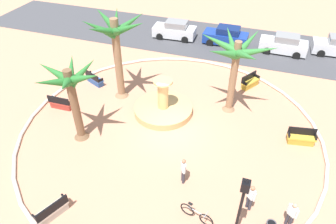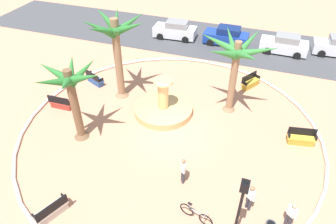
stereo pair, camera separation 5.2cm
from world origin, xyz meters
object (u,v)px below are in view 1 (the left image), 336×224
Objects in this scene: person_cyclist_helmet at (292,214)px; parked_car_leftmost at (175,30)px; parked_car_second at (226,36)px; parked_car_third at (284,44)px; bicycle_red_frame at (196,214)px; bench_east at (61,104)px; person_pedestrian_stroll at (183,170)px; palm_tree_by_curb at (71,88)px; lamppost at (240,209)px; bench_west at (52,212)px; fountain at (163,108)px; palm_tree_near_fountain at (115,39)px; bench_southeast at (95,80)px; person_cyclist_photo at (251,196)px; bench_southwest at (250,82)px; palm_tree_mid_plaza at (236,57)px; bench_north at (301,138)px.

parked_car_leftmost is (-11.09, 17.49, -0.12)m from person_cyclist_helmet.
parked_car_second and parked_car_third have the same top height.
parked_car_second is at bearing 96.67° from bicycle_red_frame.
person_pedestrian_stroll reaches higher than bench_east.
parked_car_second is at bearing 69.38° from palm_tree_by_curb.
lamppost reaches higher than person_cyclist_helmet.
parked_car_leftmost is (-5.85, 16.62, -0.14)m from person_pedestrian_stroll.
person_pedestrian_stroll is (5.15, 3.93, 0.57)m from bench_west.
person_pedestrian_stroll is at bearing -60.49° from fountain.
palm_tree_near_fountain is 15.49m from parked_car_third.
person_cyclist_photo is (12.46, -7.37, 0.54)m from bench_southeast.
lamppost reaches higher than fountain.
person_pedestrian_stroll is (-3.01, 2.51, -1.55)m from lamppost.
parked_car_leftmost is (-0.70, 20.55, 0.43)m from bench_west.
bicycle_red_frame is at bearing -147.56° from person_cyclist_photo.
parked_car_leftmost is at bearing 118.39° from person_cyclist_photo.
person_cyclist_photo reaches higher than bench_southeast.
person_cyclist_helmet is 1.01× the size of person_cyclist_photo.
person_cyclist_photo is 19.49m from parked_car_leftmost.
bench_southeast is 10.29m from parked_car_leftmost.
palm_tree_by_curb is 1.22× the size of parked_car_third.
person_cyclist_helmet is 0.40× the size of parked_car_second.
bench_east is at bearing 163.35° from person_cyclist_photo.
bench_southwest is at bearing 45.11° from palm_tree_by_curb.
lamppost is at bearing -101.74° from person_cyclist_photo.
palm_tree_mid_plaza is at bearing 35.48° from palm_tree_by_curb.
bench_west is 20.57m from parked_car_leftmost.
palm_tree_mid_plaza is 8.40m from person_cyclist_photo.
lamppost is 21.14m from parked_car_leftmost.
bench_west is at bearing -72.40° from palm_tree_by_curb.
palm_tree_mid_plaza is 3.20× the size of person_pedestrian_stroll.
person_cyclist_photo is at bearing 169.21° from person_cyclist_helmet.
palm_tree_near_fountain is at bearing 39.93° from bench_east.
palm_tree_by_curb is at bearing -163.34° from bench_north.
palm_tree_by_curb is at bearing 169.76° from person_cyclist_helmet.
bench_southeast is 0.99× the size of bicycle_red_frame.
palm_tree_near_fountain is 9.51m from person_pedestrian_stroll.
parked_car_leftmost is at bearing 122.37° from person_cyclist_helmet.
parked_car_leftmost reaches higher than bicycle_red_frame.
parked_car_leftmost is at bearing -177.54° from parked_car_second.
palm_tree_mid_plaza is 3.14× the size of bench_west.
palm_tree_near_fountain is at bearing 97.35° from bench_west.
bench_north is at bearing -82.25° from parked_car_third.
bench_north is at bearing -55.10° from bench_southwest.
palm_tree_mid_plaza is at bearing 107.04° from person_cyclist_photo.
parked_car_third is (0.72, 17.32, -0.11)m from person_cyclist_photo.
bench_east is 0.97× the size of bench_north.
parked_car_leftmost reaches higher than bench_southwest.
bench_east is 0.40× the size of parked_car_second.
bench_southwest is 12.98m from lamppost.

